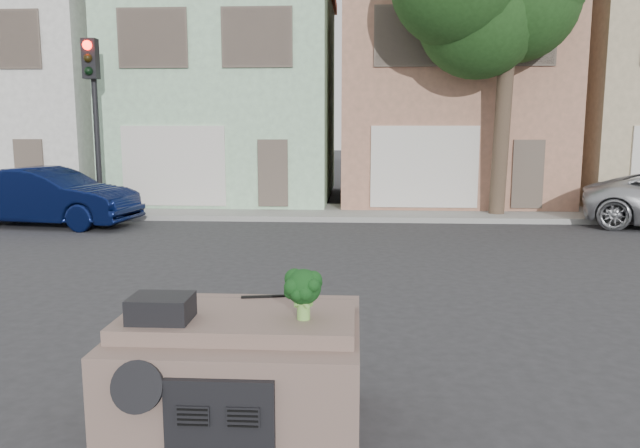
{
  "coord_description": "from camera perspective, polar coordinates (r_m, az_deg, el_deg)",
  "views": [
    {
      "loc": [
        0.97,
        -8.06,
        2.66
      ],
      "look_at": [
        0.46,
        0.5,
        1.3
      ],
      "focal_mm": 35.0,
      "sensor_mm": 36.0,
      "label": 1
    }
  ],
  "objects": [
    {
      "name": "townhouse_white",
      "position": [
        25.56,
        -25.0,
        10.68
      ],
      "size": [
        7.2,
        8.2,
        7.55
      ],
      "primitive_type": "cube",
      "color": "silver",
      "rests_on": "ground"
    },
    {
      "name": "townhouse_mint",
      "position": [
        23.02,
        -7.98,
        11.69
      ],
      "size": [
        7.2,
        8.2,
        7.55
      ],
      "primitive_type": "cube",
      "color": "#A4D1A9",
      "rests_on": "ground"
    },
    {
      "name": "townhouse_tan",
      "position": [
        22.79,
        11.26,
        11.64
      ],
      "size": [
        7.2,
        8.2,
        7.55
      ],
      "primitive_type": "cube",
      "color": "#A9745C",
      "rests_on": "ground"
    },
    {
      "name": "broccoli",
      "position": [
        5.0,
        -1.52,
        -6.4
      ],
      "size": [
        0.44,
        0.44,
        0.42
      ],
      "primitive_type": "cube",
      "rotation": [
        0.0,
        0.0,
        1.22
      ],
      "color": "black",
      "rests_on": "car_dashboard"
    },
    {
      "name": "navy_sedan",
      "position": [
        18.18,
        -23.44,
        -0.16
      ],
      "size": [
        4.92,
        2.29,
        1.56
      ],
      "primitive_type": "imported",
      "rotation": [
        0.0,
        0.0,
        1.43
      ],
      "color": "black",
      "rests_on": "ground"
    },
    {
      "name": "tree_near",
      "position": [
        18.38,
        16.52,
        13.61
      ],
      "size": [
        4.4,
        4.0,
        8.5
      ],
      "primitive_type": "cube",
      "color": "#1C3E17",
      "rests_on": "ground"
    },
    {
      "name": "instrument_hump",
      "position": [
        5.16,
        -14.32,
        -7.47
      ],
      "size": [
        0.48,
        0.38,
        0.2
      ],
      "primitive_type": "cube",
      "color": "black",
      "rests_on": "car_dashboard"
    },
    {
      "name": "sidewalk",
      "position": [
        18.76,
        0.4,
        1.09
      ],
      "size": [
        40.0,
        3.0,
        0.15
      ],
      "primitive_type": "cube",
      "color": "gray",
      "rests_on": "ground"
    },
    {
      "name": "wiper_arm",
      "position": [
        5.69,
        -3.69,
        -6.58
      ],
      "size": [
        0.69,
        0.15,
        0.02
      ],
      "primitive_type": "cube",
      "rotation": [
        0.0,
        0.0,
        0.17
      ],
      "color": "black",
      "rests_on": "car_dashboard"
    },
    {
      "name": "ground_plane",
      "position": [
        8.54,
        -3.33,
        -9.15
      ],
      "size": [
        120.0,
        120.0,
        0.0
      ],
      "primitive_type": "plane",
      "color": "#303033",
      "rests_on": "ground"
    },
    {
      "name": "car_dashboard",
      "position": [
        5.56,
        -7.07,
        -13.23
      ],
      "size": [
        2.0,
        1.8,
        1.12
      ],
      "primitive_type": "cube",
      "color": "#745C52",
      "rests_on": "ground"
    },
    {
      "name": "traffic_signal",
      "position": [
        19.08,
        -19.86,
        8.15
      ],
      "size": [
        0.4,
        0.4,
        5.1
      ],
      "primitive_type": "cube",
      "color": "black",
      "rests_on": "ground"
    }
  ]
}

